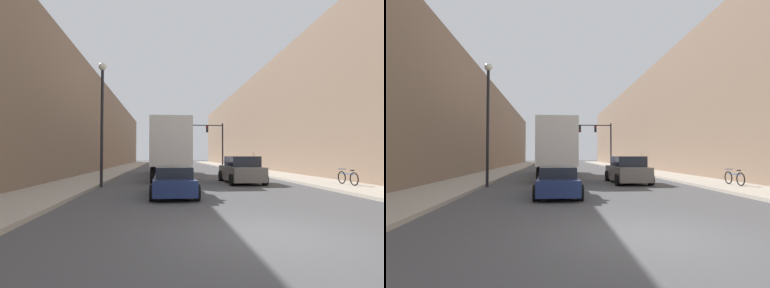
# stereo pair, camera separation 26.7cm
# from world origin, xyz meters

# --- Properties ---
(ground_plane) EXTENTS (200.00, 200.00, 0.00)m
(ground_plane) POSITION_xyz_m (0.00, 0.00, 0.00)
(ground_plane) COLOR #4C4C4F
(sidewalk_right) EXTENTS (3.24, 80.00, 0.15)m
(sidewalk_right) POSITION_xyz_m (7.54, 30.00, 0.07)
(sidewalk_right) COLOR #B2A899
(sidewalk_right) RESTS_ON ground
(sidewalk_left) EXTENTS (3.24, 80.00, 0.15)m
(sidewalk_left) POSITION_xyz_m (-7.54, 30.00, 0.07)
(sidewalk_left) COLOR #B2A899
(sidewalk_left) RESTS_ON ground
(building_right) EXTENTS (6.00, 80.00, 12.02)m
(building_right) POSITION_xyz_m (12.16, 30.00, 6.01)
(building_right) COLOR #846B56
(building_right) RESTS_ON ground
(building_left) EXTENTS (6.00, 80.00, 10.20)m
(building_left) POSITION_xyz_m (-12.16, 30.00, 5.10)
(building_left) COLOR #846B56
(building_left) RESTS_ON ground
(semi_truck) EXTENTS (2.58, 14.47, 4.16)m
(semi_truck) POSITION_xyz_m (-1.90, 18.27, 2.35)
(semi_truck) COLOR silver
(semi_truck) RESTS_ON ground
(sedan_car) EXTENTS (1.96, 4.59, 1.28)m
(sedan_car) POSITION_xyz_m (-1.91, 6.84, 0.62)
(sedan_car) COLOR navy
(sedan_car) RESTS_ON ground
(suv_car) EXTENTS (2.22, 4.66, 1.70)m
(suv_car) POSITION_xyz_m (2.60, 12.35, 0.81)
(suv_car) COLOR slate
(suv_car) RESTS_ON ground
(traffic_signal_gantry) EXTENTS (6.53, 0.35, 6.17)m
(traffic_signal_gantry) POSITION_xyz_m (4.21, 34.17, 4.29)
(traffic_signal_gantry) COLOR black
(traffic_signal_gantry) RESTS_ON ground
(street_lamp) EXTENTS (0.44, 0.44, 6.96)m
(street_lamp) POSITION_xyz_m (-5.77, 10.56, 4.45)
(street_lamp) COLOR black
(street_lamp) RESTS_ON ground
(parked_bicycle) EXTENTS (0.44, 1.82, 0.86)m
(parked_bicycle) POSITION_xyz_m (7.73, 9.14, 0.53)
(parked_bicycle) COLOR black
(parked_bicycle) RESTS_ON sidewalk_right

